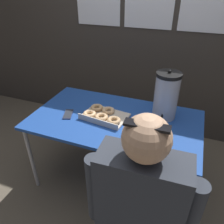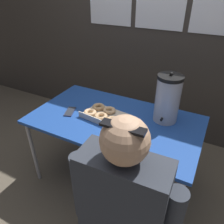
{
  "view_description": "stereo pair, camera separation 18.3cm",
  "coord_description": "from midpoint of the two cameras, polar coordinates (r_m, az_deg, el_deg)",
  "views": [
    {
      "loc": [
        0.53,
        -1.46,
        1.73
      ],
      "look_at": [
        -0.03,
        0.0,
        0.77
      ],
      "focal_mm": 35.0,
      "sensor_mm": 36.0,
      "label": 1
    },
    {
      "loc": [
        0.7,
        -1.39,
        1.73
      ],
      "look_at": [
        -0.03,
        0.0,
        0.77
      ],
      "focal_mm": 35.0,
      "sensor_mm": 36.0,
      "label": 2
    }
  ],
  "objects": [
    {
      "name": "coffee_urn",
      "position": [
        1.82,
        11.2,
        4.13
      ],
      "size": [
        0.2,
        0.23,
        0.42
      ],
      "color": "#B7B7BC",
      "rests_on": "folding_table"
    },
    {
      "name": "person_seated",
      "position": [
        1.37,
        2.79,
        -25.21
      ],
      "size": [
        0.62,
        0.27,
        1.25
      ],
      "rotation": [
        0.0,
        0.0,
        3.18
      ],
      "color": "#33332D",
      "rests_on": "ground"
    },
    {
      "name": "back_wall",
      "position": [
        2.61,
        7.23,
        19.76
      ],
      "size": [
        6.0,
        0.11,
        2.41
      ],
      "color": "#38332D",
      "rests_on": "ground"
    },
    {
      "name": "cell_phone",
      "position": [
        1.96,
        -14.04,
        -0.63
      ],
      "size": [
        0.12,
        0.17,
        0.01
      ],
      "rotation": [
        0.0,
        0.0,
        0.34
      ],
      "color": "#2D334C",
      "rests_on": "folding_table"
    },
    {
      "name": "donut_box",
      "position": [
        1.87,
        -5.16,
        -0.87
      ],
      "size": [
        0.41,
        0.3,
        0.05
      ],
      "rotation": [
        0.0,
        0.0,
        -0.12
      ],
      "color": "beige",
      "rests_on": "folding_table"
    },
    {
      "name": "ground_plane",
      "position": [
        2.33,
        -1.71,
        -16.62
      ],
      "size": [
        12.0,
        12.0,
        0.0
      ],
      "primitive_type": "plane",
      "color": "brown"
    },
    {
      "name": "folding_table",
      "position": [
        1.88,
        -2.03,
        -2.89
      ],
      "size": [
        1.43,
        0.81,
        0.71
      ],
      "color": "#1E479E",
      "rests_on": "ground"
    }
  ]
}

